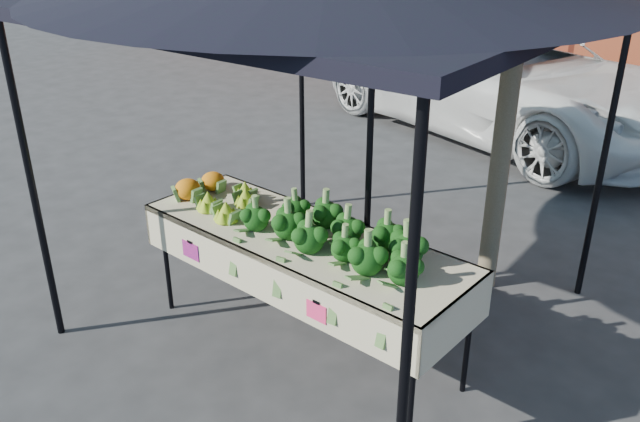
{
  "coord_description": "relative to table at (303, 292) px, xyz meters",
  "views": [
    {
      "loc": [
        2.6,
        -3.1,
        2.88
      ],
      "look_at": [
        0.16,
        0.12,
        1.0
      ],
      "focal_mm": 36.61,
      "sensor_mm": 36.0,
      "label": 1
    }
  ],
  "objects": [
    {
      "name": "cauliflower_pair",
      "position": [
        -1.03,
        0.07,
        0.54
      ],
      "size": [
        0.22,
        0.42,
        0.17
      ],
      "primitive_type": "ellipsoid",
      "color": "orange",
      "rests_on": "table"
    },
    {
      "name": "romanesco_cluster",
      "position": [
        -0.66,
        0.04,
        0.55
      ],
      "size": [
        0.42,
        0.56,
        0.19
      ],
      "primitive_type": "ellipsoid",
      "color": "#9DB628",
      "rests_on": "table"
    },
    {
      "name": "ground",
      "position": [
        -0.16,
        0.08,
        -0.45
      ],
      "size": [
        90.0,
        90.0,
        0.0
      ],
      "primitive_type": "plane",
      "color": "#29292B"
    },
    {
      "name": "canopy",
      "position": [
        -0.09,
        0.48,
        0.92
      ],
      "size": [
        3.16,
        3.16,
        2.74
      ],
      "primitive_type": null,
      "color": "black",
      "rests_on": "ground"
    },
    {
      "name": "table",
      "position": [
        0.0,
        0.0,
        0.0
      ],
      "size": [
        2.44,
        0.94,
        0.9
      ],
      "color": "beige",
      "rests_on": "ground"
    },
    {
      "name": "street_tree",
      "position": [
        0.69,
        1.6,
        1.78
      ],
      "size": [
        2.27,
        2.27,
        4.47
      ],
      "primitive_type": null,
      "color": "#1E4C14",
      "rests_on": "ground"
    },
    {
      "name": "broccoli_heap",
      "position": [
        0.28,
        0.03,
        0.58
      ],
      "size": [
        1.36,
        0.56,
        0.25
      ],
      "primitive_type": "ellipsoid",
      "color": "#0C330D",
      "rests_on": "table"
    }
  ]
}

